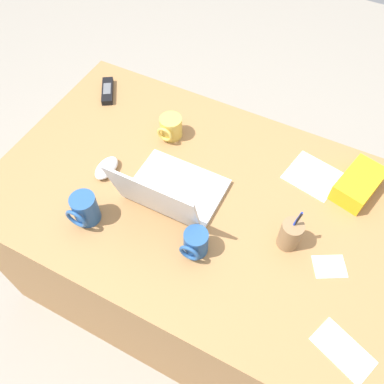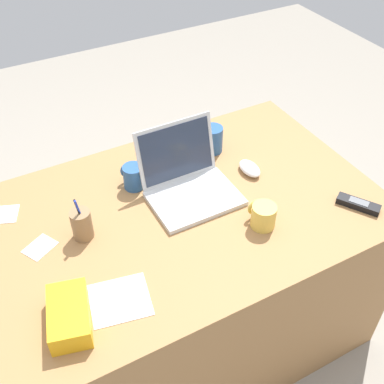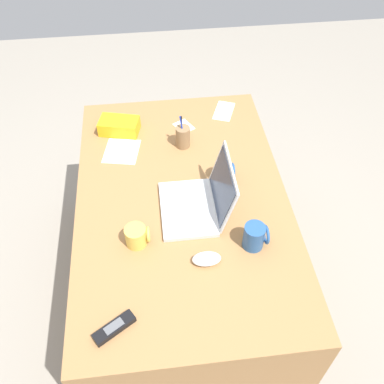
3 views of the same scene
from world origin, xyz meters
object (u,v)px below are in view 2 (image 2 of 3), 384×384
cordless_phone (358,204)px  snack_bag (69,316)px  computer_mouse (250,168)px  coffee_mug_tall (263,215)px  coffee_mug_spare (212,139)px  coffee_mug_white (133,176)px  pen_holder (82,224)px  laptop (189,183)px

cordless_phone → snack_bag: bearing=178.7°
computer_mouse → cordless_phone: computer_mouse is taller
coffee_mug_tall → coffee_mug_spare: (0.06, 0.46, 0.01)m
computer_mouse → coffee_mug_white: 0.45m
computer_mouse → coffee_mug_tall: 0.29m
snack_bag → coffee_mug_white: bearing=49.8°
cordless_phone → snack_bag: (-1.06, 0.02, 0.02)m
computer_mouse → coffee_mug_white: size_ratio=1.20×
pen_holder → coffee_mug_white: bearing=32.3°
laptop → coffee_mug_tall: bearing=-61.3°
coffee_mug_tall → cordless_phone: (0.35, -0.09, -0.03)m
cordless_phone → pen_holder: 0.97m
coffee_mug_white → pen_holder: bearing=-147.7°
computer_mouse → pen_holder: 0.68m
coffee_mug_spare → cordless_phone: size_ratio=0.72×
coffee_mug_white → coffee_mug_tall: 0.50m
laptop → coffee_mug_spare: laptop is taller
coffee_mug_spare → coffee_mug_tall: bearing=-98.1°
laptop → cordless_phone: size_ratio=2.07×
coffee_mug_spare → snack_bag: size_ratio=0.57×
coffee_mug_white → coffee_mug_tall: coffee_mug_white is taller
coffee_mug_white → pen_holder: (-0.25, -0.16, 0.01)m
laptop → pen_holder: laptop is taller
laptop → coffee_mug_tall: size_ratio=3.25×
laptop → snack_bag: (-0.56, -0.33, -0.01)m
computer_mouse → snack_bag: (-0.82, -0.33, 0.02)m
computer_mouse → coffee_mug_tall: coffee_mug_tall is taller
laptop → coffee_mug_tall: laptop is taller
snack_bag → coffee_mug_spare: bearing=34.3°
coffee_mug_white → snack_bag: (-0.39, -0.46, -0.01)m
coffee_mug_white → cordless_phone: coffee_mug_white is taller
cordless_phone → pen_holder: bearing=160.1°
laptop → coffee_mug_white: laptop is taller
coffee_mug_white → cordless_phone: size_ratio=0.62×
coffee_mug_spare → snack_bag: 0.93m
coffee_mug_white → coffee_mug_tall: (0.31, -0.40, -0.00)m
coffee_mug_tall → snack_bag: 0.70m
coffee_mug_spare → snack_bag: coffee_mug_spare is taller
laptop → cordless_phone: bearing=-35.4°
coffee_mug_white → coffee_mug_spare: (0.37, 0.06, 0.01)m
laptop → snack_bag: size_ratio=1.63×
cordless_phone → pen_holder: pen_holder is taller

